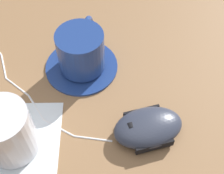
# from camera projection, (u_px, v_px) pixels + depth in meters

# --- Properties ---
(ground_plane) EXTENTS (3.00, 3.00, 0.00)m
(ground_plane) POSITION_uv_depth(u_px,v_px,m) (66.00, 113.00, 0.51)
(ground_plane) COLOR olive
(saucer) EXTENTS (0.13, 0.13, 0.01)m
(saucer) POSITION_uv_depth(u_px,v_px,m) (82.00, 66.00, 0.56)
(saucer) COLOR navy
(saucer) RESTS_ON ground
(coffee_cup) EXTENTS (0.11, 0.08, 0.07)m
(coffee_cup) POSITION_uv_depth(u_px,v_px,m) (81.00, 50.00, 0.53)
(coffee_cup) COLOR navy
(coffee_cup) RESTS_ON saucer
(computer_mouse) EXTENTS (0.12, 0.13, 0.03)m
(computer_mouse) POSITION_uv_depth(u_px,v_px,m) (148.00, 127.00, 0.48)
(computer_mouse) COLOR #2D3342
(computer_mouse) RESTS_ON ground
(mouse_cable) EXTENTS (0.22, 0.39, 0.00)m
(mouse_cable) POSITION_uv_depth(u_px,v_px,m) (18.00, 71.00, 0.56)
(mouse_cable) COLOR white
(mouse_cable) RESTS_ON ground
(napkin_under_glass) EXTENTS (0.19, 0.19, 0.00)m
(napkin_under_glass) POSITION_uv_depth(u_px,v_px,m) (12.00, 143.00, 0.48)
(napkin_under_glass) COLOR white
(napkin_under_glass) RESTS_ON ground
(drinking_glass) EXTENTS (0.08, 0.08, 0.09)m
(drinking_glass) POSITION_uv_depth(u_px,v_px,m) (7.00, 132.00, 0.44)
(drinking_glass) COLOR silver
(drinking_glass) RESTS_ON napkin_under_glass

